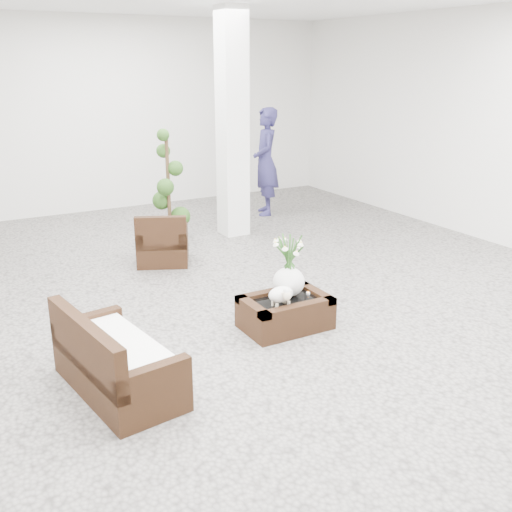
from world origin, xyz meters
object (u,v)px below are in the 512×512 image
loveseat (117,352)px  topiary (168,186)px  armchair (163,237)px  coffee_table (285,314)px

loveseat → topiary: size_ratio=0.80×
armchair → topiary: size_ratio=0.43×
armchair → topiary: 1.28m
coffee_table → armchair: 2.72m
coffee_table → topiary: 3.82m
coffee_table → loveseat: 1.97m
coffee_table → armchair: bearing=97.3°
coffee_table → armchair: size_ratio=1.23×
topiary → coffee_table: bearing=-92.8°
loveseat → topiary: 4.66m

